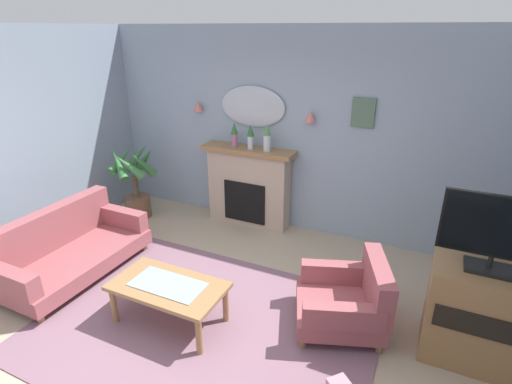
{
  "coord_description": "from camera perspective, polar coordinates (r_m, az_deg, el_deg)",
  "views": [
    {
      "loc": [
        1.76,
        -2.39,
        2.71
      ],
      "look_at": [
        -0.01,
        1.39,
        0.98
      ],
      "focal_mm": 27.86,
      "sensor_mm": 36.0,
      "label": 1
    }
  ],
  "objects": [
    {
      "name": "coffee_table",
      "position": [
        4.02,
        -12.48,
        -13.5
      ],
      "size": [
        1.1,
        0.6,
        0.45
      ],
      "color": "olive",
      "rests_on": "ground"
    },
    {
      "name": "mantel_vase_centre",
      "position": [
        5.59,
        -3.13,
        8.37
      ],
      "size": [
        0.1,
        0.1,
        0.35
      ],
      "color": "#9E6084",
      "rests_on": "fireplace"
    },
    {
      "name": "mantel_vase_left",
      "position": [
        5.38,
        1.61,
        7.83
      ],
      "size": [
        0.1,
        0.1,
        0.38
      ],
      "color": "silver",
      "rests_on": "fireplace"
    },
    {
      "name": "tv_cabinet",
      "position": [
        4.02,
        29.04,
        -14.99
      ],
      "size": [
        0.8,
        0.57,
        0.9
      ],
      "color": "olive",
      "rests_on": "ground"
    },
    {
      "name": "potted_plant_corner_palm",
      "position": [
        6.24,
        -17.0,
        1.55
      ],
      "size": [
        0.69,
        0.72,
        1.14
      ],
      "color": "brown",
      "rests_on": "ground"
    },
    {
      "name": "floral_couch",
      "position": [
        5.2,
        -25.44,
        -7.29
      ],
      "size": [
        0.87,
        1.72,
        0.76
      ],
      "color": "#934C51",
      "rests_on": "ground"
    },
    {
      "name": "wall_sconce_right",
      "position": [
        5.23,
        7.81,
        10.71
      ],
      "size": [
        0.14,
        0.14,
        0.14
      ],
      "primitive_type": "cone",
      "color": "#D17066"
    },
    {
      "name": "patterned_rug",
      "position": [
        4.14,
        -7.24,
        -18.56
      ],
      "size": [
        3.2,
        2.4,
        0.01
      ],
      "primitive_type": "cube",
      "color": "#7F5B6B",
      "rests_on": "ground"
    },
    {
      "name": "wall_sconce_left",
      "position": [
        5.95,
        -8.29,
        12.11
      ],
      "size": [
        0.14,
        0.14,
        0.14
      ],
      "primitive_type": "cone",
      "color": "#D17066"
    },
    {
      "name": "framed_picture",
      "position": [
        5.12,
        15.13,
        10.93
      ],
      "size": [
        0.28,
        0.03,
        0.36
      ],
      "primitive_type": "cube",
      "color": "#4C6B56"
    },
    {
      "name": "fireplace",
      "position": [
        5.77,
        -1.09,
        0.72
      ],
      "size": [
        1.36,
        0.36,
        1.16
      ],
      "color": "tan",
      "rests_on": "ground"
    },
    {
      "name": "wall_mirror",
      "position": [
        5.58,
        -0.52,
        12.16
      ],
      "size": [
        0.96,
        0.06,
        0.56
      ],
      "primitive_type": "ellipsoid",
      "color": "#B2BCC6"
    },
    {
      "name": "armchair_near_fireplace",
      "position": [
        4.04,
        13.21,
        -14.73
      ],
      "size": [
        1.04,
        1.03,
        0.71
      ],
      "color": "#934C51",
      "rests_on": "ground"
    },
    {
      "name": "tv_flatscreen",
      "position": [
        3.62,
        31.41,
        -4.96
      ],
      "size": [
        0.84,
        0.24,
        0.65
      ],
      "color": "black",
      "rests_on": "tv_cabinet"
    },
    {
      "name": "floor",
      "position": [
        4.05,
        -8.79,
        -20.78
      ],
      "size": [
        6.71,
        6.17,
        0.1
      ],
      "primitive_type": "cube",
      "color": "tan",
      "rests_on": "ground"
    },
    {
      "name": "wall_back",
      "position": [
        5.49,
        5.72,
        8.38
      ],
      "size": [
        6.71,
        0.1,
        2.77
      ],
      "primitive_type": "cube",
      "color": "#8C9EB2",
      "rests_on": "ground"
    },
    {
      "name": "mantel_vase_right",
      "position": [
        5.48,
        -0.8,
        8.12
      ],
      "size": [
        0.1,
        0.1,
        0.34
      ],
      "color": "silver",
      "rests_on": "fireplace"
    }
  ]
}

